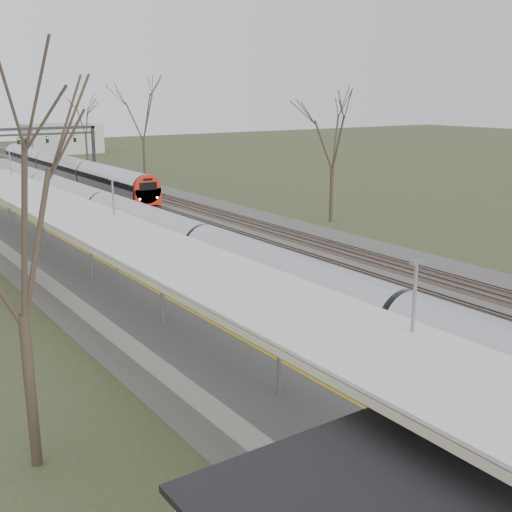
# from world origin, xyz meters

# --- Properties ---
(track_bed) EXTENTS (24.00, 160.00, 0.22)m
(track_bed) POSITION_xyz_m (0.26, 55.00, 0.06)
(track_bed) COLOR #474442
(track_bed) RESTS_ON ground
(platform) EXTENTS (3.50, 69.00, 1.00)m
(platform) POSITION_xyz_m (-9.05, 37.50, 0.50)
(platform) COLOR #9E9B93
(platform) RESTS_ON ground
(canopy) EXTENTS (4.10, 50.00, 3.11)m
(canopy) POSITION_xyz_m (-9.05, 32.99, 3.93)
(canopy) COLOR slate
(canopy) RESTS_ON platform
(signal_gantry) EXTENTS (21.00, 0.59, 6.08)m
(signal_gantry) POSITION_xyz_m (0.29, 84.99, 4.91)
(signal_gantry) COLOR black
(signal_gantry) RESTS_ON ground
(tree_west_near) EXTENTS (5.00, 5.00, 10.30)m
(tree_west_near) POSITION_xyz_m (-16.00, 20.00, 7.29)
(tree_west_near) COLOR #2D231C
(tree_west_near) RESTS_ON ground
(tree_east_far) EXTENTS (5.00, 5.00, 10.30)m
(tree_east_far) POSITION_xyz_m (14.00, 42.00, 7.29)
(tree_east_far) COLOR #2D231C
(tree_east_far) RESTS_ON ground
(train_near) EXTENTS (2.62, 75.21, 3.05)m
(train_near) POSITION_xyz_m (-2.50, 41.21, 1.48)
(train_near) COLOR #B5B7C0
(train_near) RESTS_ON ground
(train_far) EXTENTS (2.62, 45.21, 3.05)m
(train_far) POSITION_xyz_m (4.50, 78.39, 1.48)
(train_far) COLOR #B5B7C0
(train_far) RESTS_ON ground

